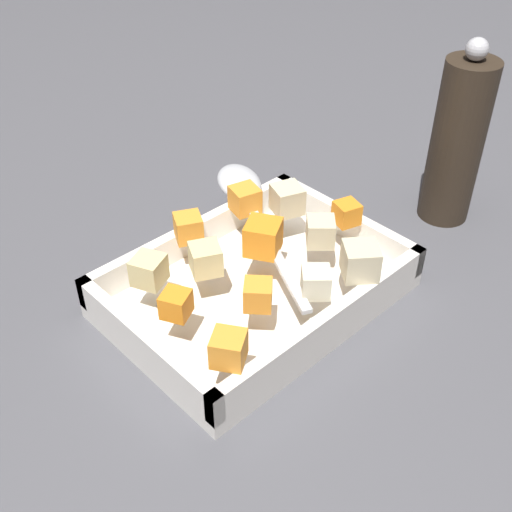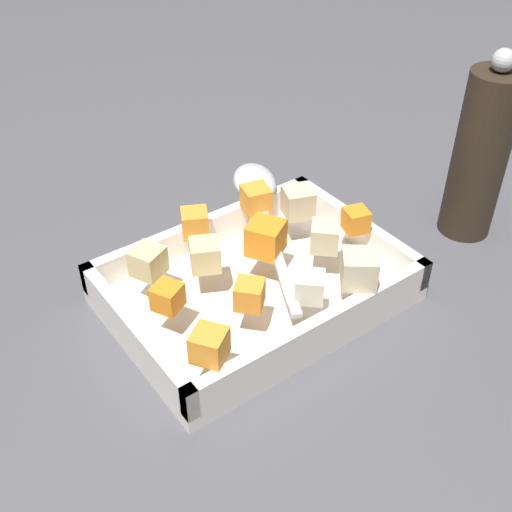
% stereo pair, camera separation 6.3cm
% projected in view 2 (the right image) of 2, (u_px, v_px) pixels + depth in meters
% --- Properties ---
extents(ground_plane, '(4.00, 4.00, 0.00)m').
position_uv_depth(ground_plane, '(273.00, 303.00, 0.66)').
color(ground_plane, '#4C4C51').
extents(baking_dish, '(0.29, 0.20, 0.05)m').
position_uv_depth(baking_dish, '(256.00, 289.00, 0.65)').
color(baking_dish, white).
rests_on(baking_dish, ground_plane).
extents(carrot_chunk_corner_se, '(0.05, 0.05, 0.03)m').
position_uv_depth(carrot_chunk_corner_se, '(266.00, 238.00, 0.64)').
color(carrot_chunk_corner_se, orange).
rests_on(carrot_chunk_corner_se, baking_dish).
extents(carrot_chunk_near_right, '(0.04, 0.04, 0.03)m').
position_uv_depth(carrot_chunk_near_right, '(249.00, 294.00, 0.58)').
color(carrot_chunk_near_right, orange).
rests_on(carrot_chunk_near_right, baking_dish).
extents(carrot_chunk_corner_nw, '(0.04, 0.04, 0.03)m').
position_uv_depth(carrot_chunk_corner_nw, '(209.00, 345.00, 0.53)').
color(carrot_chunk_corner_nw, orange).
rests_on(carrot_chunk_corner_nw, baking_dish).
extents(carrot_chunk_rim_edge, '(0.03, 0.03, 0.03)m').
position_uv_depth(carrot_chunk_rim_edge, '(256.00, 199.00, 0.70)').
color(carrot_chunk_rim_edge, orange).
rests_on(carrot_chunk_rim_edge, baking_dish).
extents(carrot_chunk_near_left, '(0.04, 0.04, 0.03)m').
position_uv_depth(carrot_chunk_near_left, '(195.00, 223.00, 0.67)').
color(carrot_chunk_near_left, orange).
rests_on(carrot_chunk_near_left, baking_dish).
extents(carrot_chunk_corner_ne, '(0.03, 0.03, 0.02)m').
position_uv_depth(carrot_chunk_corner_ne, '(168.00, 297.00, 0.58)').
color(carrot_chunk_corner_ne, orange).
rests_on(carrot_chunk_corner_ne, baking_dish).
extents(carrot_chunk_mid_left, '(0.03, 0.03, 0.02)m').
position_uv_depth(carrot_chunk_mid_left, '(355.00, 219.00, 0.67)').
color(carrot_chunk_mid_left, orange).
rests_on(carrot_chunk_mid_left, baking_dish).
extents(potato_chunk_far_right, '(0.05, 0.05, 0.03)m').
position_uv_depth(potato_chunk_far_right, '(359.00, 269.00, 0.60)').
color(potato_chunk_far_right, beige).
rests_on(potato_chunk_far_right, baking_dish).
extents(potato_chunk_corner_sw, '(0.04, 0.04, 0.03)m').
position_uv_depth(potato_chunk_corner_sw, '(148.00, 262.00, 0.61)').
color(potato_chunk_corner_sw, '#E0CC89').
rests_on(potato_chunk_corner_sw, baking_dish).
extents(potato_chunk_mid_right, '(0.04, 0.04, 0.03)m').
position_uv_depth(potato_chunk_mid_right, '(298.00, 202.00, 0.69)').
color(potato_chunk_mid_right, beige).
rests_on(potato_chunk_mid_right, baking_dish).
extents(potato_chunk_heap_top, '(0.04, 0.04, 0.03)m').
position_uv_depth(potato_chunk_heap_top, '(205.00, 255.00, 0.62)').
color(potato_chunk_heap_top, '#E0CC89').
rests_on(potato_chunk_heap_top, baking_dish).
extents(potato_chunk_under_handle, '(0.04, 0.04, 0.03)m').
position_uv_depth(potato_chunk_under_handle, '(306.00, 289.00, 0.58)').
color(potato_chunk_under_handle, beige).
rests_on(potato_chunk_under_handle, baking_dish).
extents(potato_chunk_front_center, '(0.04, 0.04, 0.03)m').
position_uv_depth(potato_chunk_front_center, '(325.00, 237.00, 0.65)').
color(potato_chunk_front_center, beige).
rests_on(potato_chunk_front_center, baking_dish).
extents(serving_spoon, '(0.14, 0.24, 0.02)m').
position_uv_depth(serving_spoon, '(257.00, 189.00, 0.73)').
color(serving_spoon, silver).
rests_on(serving_spoon, baking_dish).
extents(pepper_mill, '(0.06, 0.06, 0.22)m').
position_uv_depth(pepper_mill, '(480.00, 155.00, 0.70)').
color(pepper_mill, '#2D2319').
rests_on(pepper_mill, ground_plane).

